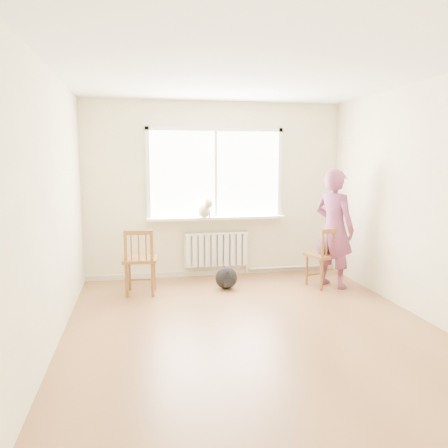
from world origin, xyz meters
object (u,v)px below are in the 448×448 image
chair_right (326,257)px  cat (205,210)px  chair_left (140,262)px  backpack (226,278)px  person (334,229)px

chair_right → cat: (-1.62, 0.79, 0.63)m
chair_left → chair_right: chair_left is taller
chair_left → backpack: bearing=-172.2°
cat → backpack: size_ratio=1.41×
chair_right → person: bearing=176.3°
chair_right → cat: 1.91m
cat → backpack: bearing=-89.6°
person → cat: (-1.75, 0.76, 0.23)m
chair_left → person: size_ratio=0.54×
person → cat: bearing=35.5°
chair_right → backpack: size_ratio=2.78×
person → cat: 1.92m
person → backpack: size_ratio=5.40×
chair_left → chair_right: 2.61m
chair_left → cat: 1.33m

